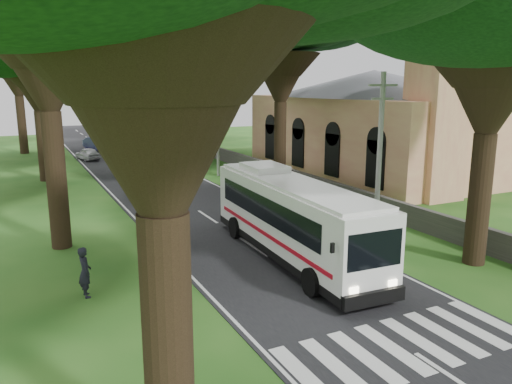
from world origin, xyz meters
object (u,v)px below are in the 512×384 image
church (374,115)px  pole_far (154,113)px  distant_car_c (100,130)px  coach_bus (292,217)px  pole_near (379,157)px  pole_mid (218,125)px  pedestrian (85,272)px  distant_car_a (88,154)px  distant_car_b (97,143)px

church → pole_far: size_ratio=3.00×
church → distant_car_c: size_ratio=5.04×
distant_car_c → church: bearing=111.4°
pole_far → church: bearing=-63.2°
church → coach_bus: church is taller
coach_bus → pole_near: bearing=2.4°
pole_mid → coach_bus: bearing=-103.0°
pedestrian → distant_car_c: bearing=-15.6°
pole_mid → pole_near: bearing=-90.0°
distant_car_a → pedestrian: bearing=67.7°
distant_car_a → distant_car_c: distant_car_c is taller
church → pole_mid: size_ratio=3.00×
pole_mid → distant_car_b: pole_mid is taller
pole_near → pole_mid: 20.00m
church → distant_car_c: (-15.60, 43.62, -4.19)m
distant_car_b → distant_car_c: size_ratio=0.92×
pole_mid → distant_car_c: (-3.23, 39.16, -3.46)m
coach_bus → distant_car_c: 59.17m
pole_far → coach_bus: (-4.63, -39.98, -2.33)m
church → coach_bus: (-16.99, -15.53, -3.06)m
pole_near → pole_mid: size_ratio=1.00×
church → distant_car_b: (-18.70, 26.15, -4.15)m
pole_mid → distant_car_a: pole_mid is taller
pole_near → distant_car_b: bearing=98.6°
distant_car_a → distant_car_b: (2.12, 7.83, 0.11)m
church → distant_car_b: bearing=125.6°
church → pole_near: size_ratio=3.00×
pole_near → distant_car_a: bearing=104.0°
pole_far → pedestrian: bearing=-108.2°
pole_near → distant_car_b: size_ratio=1.82×
pedestrian → church: bearing=-64.3°
pole_mid → coach_bus: size_ratio=0.68×
pole_mid → pole_far: bearing=90.0°
coach_bus → pedestrian: (-8.64, -0.32, -0.92)m
pole_far → pedestrian: (-13.26, -40.30, -3.26)m
coach_bus → pedestrian: bearing=-175.3°
pole_near → distant_car_b: 42.31m
church → pole_near: church is taller
pole_near → distant_car_c: pole_near is taller
church → pole_mid: (-12.36, 4.45, -0.73)m
church → distant_car_b: size_ratio=5.45×
coach_bus → distant_car_a: coach_bus is taller
pole_near → distant_car_a: size_ratio=2.23×
distant_car_c → pedestrian: 60.31m
pole_near → distant_car_a: 35.08m
church → pole_mid: church is taller
coach_bus → distant_car_a: (-3.84, 33.85, -1.20)m
coach_bus → distant_car_b: size_ratio=2.66×
pole_near → distant_car_c: 59.35m
pole_near → pedestrian: pole_near is taller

